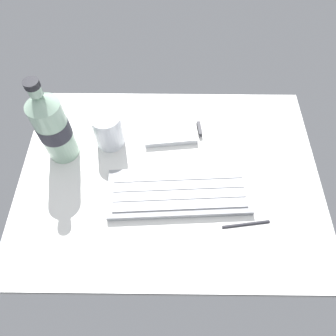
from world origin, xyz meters
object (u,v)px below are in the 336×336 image
at_px(stylus_pen, 244,224).
at_px(juice_cup, 107,131).
at_px(handheld_device, 171,131).
at_px(keyboard, 177,192).
at_px(water_bottle, 51,126).

bearing_deg(stylus_pen, juice_cup, 137.16).
bearing_deg(stylus_pen, handheld_device, 114.60).
bearing_deg(juice_cup, handheld_device, 10.46).
height_order(keyboard, handheld_device, keyboard).
xyz_separation_m(keyboard, water_bottle, (-0.26, 0.10, 0.08)).
bearing_deg(stylus_pen, keyboard, 145.08).
distance_m(keyboard, water_bottle, 0.29).
xyz_separation_m(handheld_device, stylus_pen, (0.14, -0.23, -0.00)).
height_order(water_bottle, stylus_pen, water_bottle).
distance_m(water_bottle, stylus_pen, 0.43).
height_order(juice_cup, stylus_pen, juice_cup).
height_order(keyboard, stylus_pen, keyboard).
bearing_deg(keyboard, handheld_device, 94.65).
xyz_separation_m(keyboard, handheld_device, (-0.01, 0.16, -0.00)).
bearing_deg(stylus_pen, water_bottle, 148.38).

